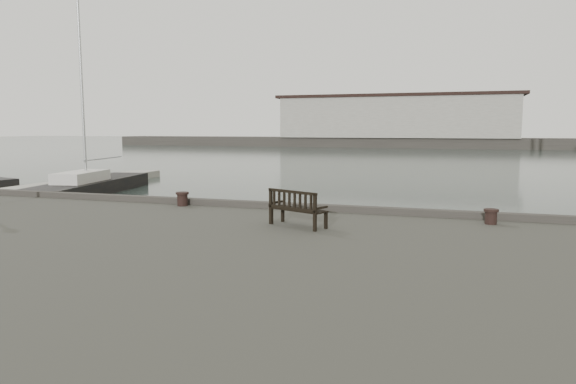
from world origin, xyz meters
name	(u,v)px	position (x,y,z in m)	size (l,w,h in m)	color
ground	(323,264)	(0.00, 0.00, 0.00)	(400.00, 400.00, 0.00)	black
pontoon	(35,190)	(-20.00, 10.00, 0.25)	(2.00, 24.00, 0.50)	#A09D94
breakwater	(413,126)	(-4.56, 92.00, 4.30)	(140.00, 9.50, 12.20)	#383530
bench	(297,215)	(0.00, -2.57, 1.83)	(1.54, 1.05, 0.84)	black
bollard_left	(182,199)	(-4.21, -0.50, 1.76)	(0.39, 0.39, 0.41)	black
bollard_right	(491,217)	(4.36, -0.84, 1.74)	(0.35, 0.35, 0.37)	black
yacht_c	(91,189)	(-17.03, 11.31, 0.24)	(4.29, 10.87, 14.12)	black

